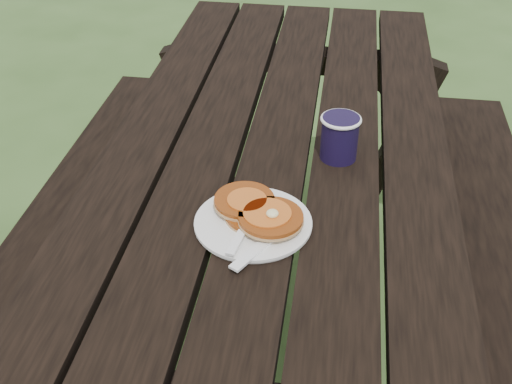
# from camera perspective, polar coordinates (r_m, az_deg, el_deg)

# --- Properties ---
(ground) EXTENTS (60.00, 60.00, 0.00)m
(ground) POSITION_cam_1_polar(r_m,az_deg,el_deg) (1.92, 1.39, -15.47)
(ground) COLOR #334D21
(ground) RESTS_ON ground
(picnic_table) EXTENTS (1.36, 1.80, 0.75)m
(picnic_table) POSITION_cam_1_polar(r_m,az_deg,el_deg) (1.65, 1.57, -7.44)
(picnic_table) COLOR black
(picnic_table) RESTS_ON ground
(plate) EXTENTS (0.24, 0.24, 0.01)m
(plate) POSITION_cam_1_polar(r_m,az_deg,el_deg) (1.18, -0.26, -2.82)
(plate) COLOR white
(plate) RESTS_ON picnic_table
(pancake_stack) EXTENTS (0.17, 0.16, 0.04)m
(pancake_stack) POSITION_cam_1_polar(r_m,az_deg,el_deg) (1.18, 0.19, -1.72)
(pancake_stack) COLOR #8B3C0F
(pancake_stack) RESTS_ON plate
(knife) EXTENTS (0.11, 0.17, 0.00)m
(knife) POSITION_cam_1_polar(r_m,az_deg,el_deg) (1.13, 0.85, -4.46)
(knife) COLOR white
(knife) RESTS_ON plate
(fork) EXTENTS (0.06, 0.16, 0.01)m
(fork) POSITION_cam_1_polar(r_m,az_deg,el_deg) (1.14, -1.42, -3.86)
(fork) COLOR white
(fork) RESTS_ON plate
(coffee_cup) EXTENTS (0.09, 0.09, 0.10)m
(coffee_cup) POSITION_cam_1_polar(r_m,az_deg,el_deg) (1.36, 7.45, 5.04)
(coffee_cup) COLOR black
(coffee_cup) RESTS_ON picnic_table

